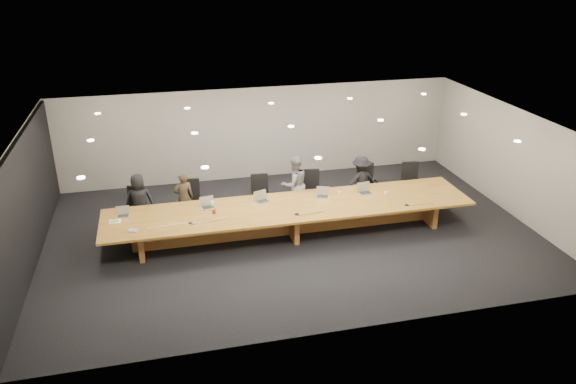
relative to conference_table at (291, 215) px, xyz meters
The scene contains 29 objects.
ground 0.52m from the conference_table, ahead, with size 12.00×12.00×0.00m, color black.
back_wall 4.10m from the conference_table, 90.00° to the left, with size 12.00×0.02×2.80m, color #AFA99F.
left_wall_panel 6.00m from the conference_table, behind, with size 0.08×7.84×2.74m, color black.
conference_table is the anchor object (origin of this frame).
chair_far_left 3.95m from the conference_table, 160.76° to the left, with size 0.54×0.54×1.06m, color black, non-canonical shape.
chair_left 2.65m from the conference_table, 151.82° to the left, with size 0.58×0.58×1.14m, color black, non-canonical shape.
chair_mid_left 1.40m from the conference_table, 111.07° to the left, with size 0.55×0.55×1.09m, color black, non-canonical shape.
chair_mid_right 1.48m from the conference_table, 54.67° to the left, with size 0.58×0.58×1.13m, color black, non-canonical shape.
chair_right 2.73m from the conference_table, 25.38° to the left, with size 0.59×0.59×1.17m, color black, non-canonical shape.
chair_far_right 3.91m from the conference_table, 17.19° to the left, with size 0.57×0.57×1.11m, color black, non-canonical shape.
person_a 3.82m from the conference_table, 160.63° to the left, with size 0.70×0.45×1.42m, color black.
person_b 2.81m from the conference_table, 153.27° to the left, with size 0.50×0.33×1.38m, color #31271A.
person_c 1.32m from the conference_table, 71.88° to the left, with size 0.77×0.60×1.58m, color slate.
person_d 2.56m from the conference_table, 27.75° to the left, with size 0.92×0.53×1.43m, color black.
laptop_a 4.00m from the conference_table, behind, with size 0.30×0.22×0.24m, color #BFB091, non-canonical shape.
laptop_b 2.04m from the conference_table, 169.40° to the left, with size 0.34×0.25×0.27m, color tan, non-canonical shape.
laptop_c 0.82m from the conference_table, 146.41° to the left, with size 0.35×0.25×0.27m, color tan, non-canonical shape.
laptop_d 1.03m from the conference_table, 20.30° to the left, with size 0.32×0.24×0.26m, color #C0AB92, non-canonical shape.
laptop_e 2.10m from the conference_table, ahead, with size 0.35×0.26×0.28m, color #C1B294, non-canonical shape.
water_bottle 1.93m from the conference_table, behind, with size 0.08×0.08×0.24m, color silver.
amber_mug 1.89m from the conference_table, behind, with size 0.08×0.08×0.10m, color maroon.
paper_cup_near 1.46m from the conference_table, 16.51° to the left, with size 0.07×0.07×0.08m, color silver.
paper_cup_far 2.54m from the conference_table, ahead, with size 0.07×0.07×0.08m, color white.
notepad 4.15m from the conference_table, behind, with size 0.26×0.21×0.02m, color white.
lime_gadget 4.16m from the conference_table, behind, with size 0.18×0.10×0.03m, color #58CF37.
av_box 3.77m from the conference_table, behind, with size 0.20×0.15×0.03m, color silver.
mic_left 2.50m from the conference_table, behind, with size 0.11×0.11×0.03m, color black.
mic_center 0.54m from the conference_table, 87.23° to the right, with size 0.13×0.13×0.03m, color black.
mic_right 2.85m from the conference_table, 12.62° to the right, with size 0.12×0.12×0.03m, color black.
Camera 1 is at (-3.00, -12.07, 6.48)m, focal length 35.00 mm.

